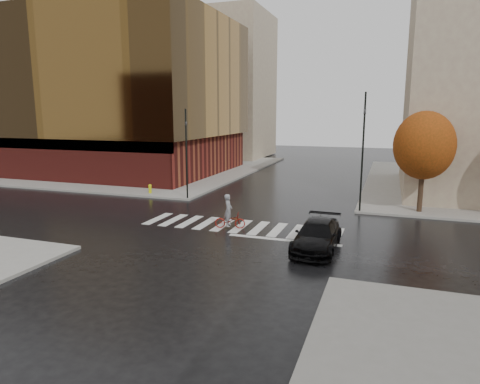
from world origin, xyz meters
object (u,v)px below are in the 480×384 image
(sedan, at_px, (317,235))
(fire_hydrant, at_px, (150,188))
(traffic_light_nw, at_px, (186,149))
(traffic_light_ne, at_px, (363,144))
(cyclist, at_px, (229,217))

(sedan, height_order, fire_hydrant, sedan)
(traffic_light_nw, relative_size, traffic_light_ne, 0.87)
(sedan, distance_m, traffic_light_ne, 9.50)
(traffic_light_nw, bearing_deg, sedan, 39.49)
(sedan, bearing_deg, fire_hydrant, 148.53)
(traffic_light_ne, bearing_deg, cyclist, 42.41)
(sedan, height_order, traffic_light_nw, traffic_light_nw)
(traffic_light_nw, height_order, traffic_light_ne, traffic_light_ne)
(fire_hydrant, bearing_deg, sedan, -32.15)
(fire_hydrant, bearing_deg, traffic_light_nw, -12.02)
(sedan, xyz_separation_m, fire_hydrant, (-14.89, 9.35, -0.15))
(traffic_light_nw, xyz_separation_m, traffic_light_ne, (12.60, -0.00, 0.70))
(cyclist, height_order, traffic_light_nw, traffic_light_nw)
(fire_hydrant, bearing_deg, traffic_light_ne, -2.77)
(cyclist, bearing_deg, traffic_light_nw, 29.71)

